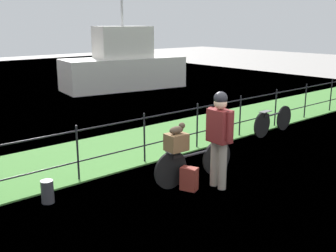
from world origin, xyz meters
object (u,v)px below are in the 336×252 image
at_px(bicycle_main, 194,163).
at_px(terrier_dog, 178,129).
at_px(backpack_on_paving, 189,179).
at_px(moored_boat_mid, 123,66).
at_px(cyclist_person, 220,131).
at_px(wooden_crate, 176,142).
at_px(mooring_bollard, 47,192).
at_px(bicycle_parked, 273,121).

distance_m(bicycle_main, terrier_dog, 0.78).
xyz_separation_m(backpack_on_paving, moored_boat_mid, (5.44, 9.73, 0.77)).
relative_size(backpack_on_paving, moored_boat_mid, 0.07).
bearing_deg(moored_boat_mid, backpack_on_paving, -119.21).
xyz_separation_m(cyclist_person, backpack_on_paving, (-0.46, 0.24, -0.80)).
distance_m(wooden_crate, mooring_bollard, 2.24).
height_order(backpack_on_paving, bicycle_parked, bicycle_parked).
distance_m(terrier_dog, moored_boat_mid, 10.97).
relative_size(bicycle_main, terrier_dog, 5.47).
xyz_separation_m(cyclist_person, bicycle_parked, (3.65, 1.44, -0.66)).
distance_m(bicycle_main, bicycle_parked, 3.91).
height_order(wooden_crate, terrier_dog, terrier_dog).
bearing_deg(moored_boat_mid, bicycle_parked, -98.88).
bearing_deg(wooden_crate, backpack_on_paving, -72.43).
relative_size(wooden_crate, mooring_bollard, 0.93).
height_order(bicycle_main, wooden_crate, wooden_crate).
relative_size(backpack_on_paving, mooring_bollard, 1.08).
height_order(bicycle_main, cyclist_person, cyclist_person).
bearing_deg(bicycle_main, bicycle_parked, 14.52).
bearing_deg(cyclist_person, backpack_on_paving, 152.35).
bearing_deg(cyclist_person, mooring_bollard, 151.90).
bearing_deg(bicycle_main, mooring_bollard, 159.62).
bearing_deg(mooring_bollard, bicycle_parked, 0.92).
relative_size(mooring_bollard, bicycle_parked, 0.22).
bearing_deg(terrier_dog, mooring_bollard, 156.78).
distance_m(mooring_bollard, bicycle_parked, 6.16).
distance_m(backpack_on_paving, mooring_bollard, 2.33).
xyz_separation_m(bicycle_main, moored_boat_mid, (5.12, 9.52, 0.61)).
bearing_deg(backpack_on_paving, bicycle_parked, -96.05).
distance_m(terrier_dog, mooring_bollard, 2.33).
distance_m(bicycle_main, cyclist_person, 0.81).
distance_m(bicycle_main, mooring_bollard, 2.54).
distance_m(bicycle_main, moored_boat_mid, 10.82).
bearing_deg(bicycle_main, backpack_on_paving, -146.04).
distance_m(bicycle_main, backpack_on_paving, 0.42).
relative_size(terrier_dog, moored_boat_mid, 0.06).
distance_m(terrier_dog, cyclist_person, 0.71).
xyz_separation_m(terrier_dog, bicycle_parked, (4.16, 0.96, -0.69)).
relative_size(wooden_crate, backpack_on_paving, 0.87).
height_order(wooden_crate, bicycle_parked, wooden_crate).
height_order(wooden_crate, mooring_bollard, wooden_crate).
bearing_deg(terrier_dog, wooden_crate, 176.26).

